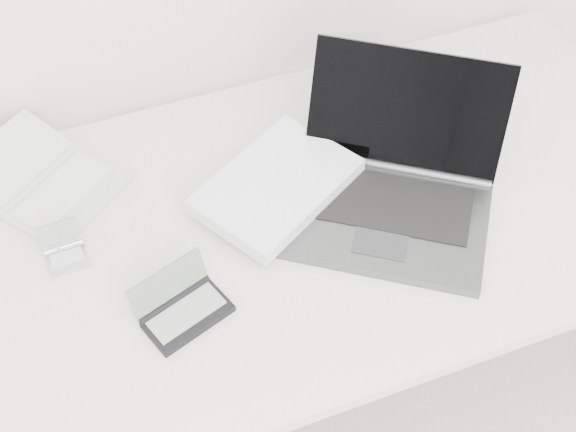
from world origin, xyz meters
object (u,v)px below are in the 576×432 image
object	(u,v)px
desk	(295,231)
netbook_open_white	(52,186)
palmtop_charcoal	(182,308)
laptop_large	(346,187)

from	to	relation	value
desk	netbook_open_white	distance (m)	0.49
palmtop_charcoal	laptop_large	bearing A→B (deg)	1.48
laptop_large	palmtop_charcoal	bearing A→B (deg)	-124.75
laptop_large	netbook_open_white	world-z (taller)	laptop_large
laptop_large	netbook_open_white	bearing A→B (deg)	-168.31
desk	laptop_large	xyz separation A→B (m)	(0.11, 0.00, 0.09)
desk	laptop_large	world-z (taller)	laptop_large
desk	netbook_open_white	size ratio (longest dim) A/B	4.38
laptop_large	netbook_open_white	xyz separation A→B (m)	(-0.54, 0.23, -0.03)
desk	netbook_open_white	world-z (taller)	netbook_open_white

